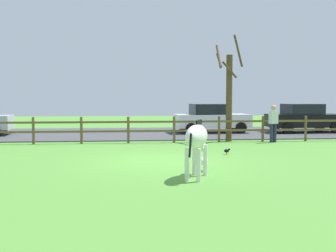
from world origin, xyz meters
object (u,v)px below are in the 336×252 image
Objects in this scene: bare_tree at (229,93)px; parked_car_white at (211,118)px; parked_car_black at (304,118)px; visitor_near_fence at (273,122)px; crow_on_grass at (227,151)px; zebra at (197,140)px.

parked_car_white is (0.02, 3.85, -1.32)m from bare_tree.
parked_car_black is 5.33m from visitor_near_fence.
bare_tree reaches higher than parked_car_black.
parked_car_white is at bearing 112.24° from visitor_near_fence.
crow_on_grass is at bearing -97.91° from parked_car_white.
parked_car_black is at bearing 51.78° from visitor_near_fence.
bare_tree is 1.15× the size of parked_car_black.
parked_car_white and parked_car_black have the same top height.
bare_tree is 4.62m from crow_on_grass.
bare_tree is 2.32m from visitor_near_fence.
visitor_near_fence reaches higher than parked_car_white.
parked_car_white reaches higher than zebra.
zebra is 0.45× the size of parked_car_white.
bare_tree is 2.84× the size of visitor_near_fence.
zebra is 13.93m from parked_car_black.
bare_tree reaches higher than visitor_near_fence.
bare_tree is 4.07m from parked_car_white.
zebra is 8.54× the size of crow_on_grass.
visitor_near_fence is (2.91, 3.39, 0.78)m from crow_on_grass.
crow_on_grass is 4.54m from visitor_near_fence.
zebra is 4.31m from crow_on_grass.
crow_on_grass is 7.96m from parked_car_white.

